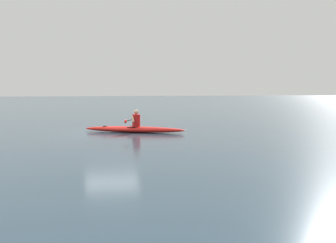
# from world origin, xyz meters

# --- Properties ---
(ground_plane) EXTENTS (160.00, 160.00, 0.00)m
(ground_plane) POSITION_xyz_m (0.00, 0.00, 0.00)
(ground_plane) COLOR #283D4C
(kayak) EXTENTS (4.73, 2.46, 0.28)m
(kayak) POSITION_xyz_m (-1.04, 0.31, 0.14)
(kayak) COLOR red
(kayak) RESTS_ON ground
(kayaker) EXTENTS (0.97, 2.28, 0.78)m
(kayaker) POSITION_xyz_m (-1.11, 0.34, 0.61)
(kayaker) COLOR red
(kayaker) RESTS_ON kayak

